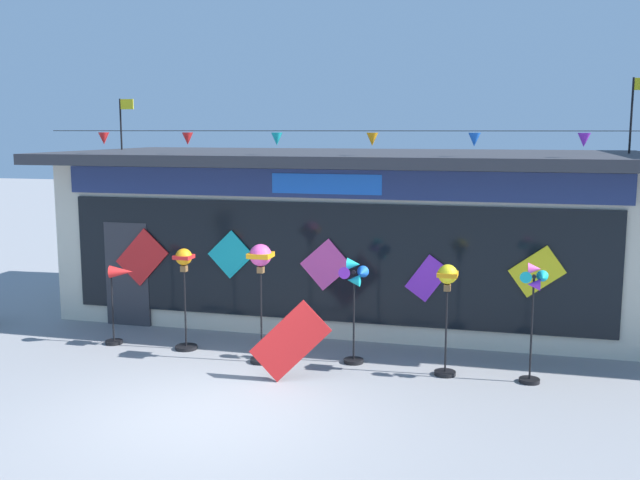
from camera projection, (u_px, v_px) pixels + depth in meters
ground_plane at (211, 413)px, 9.70m from camera, size 80.00×80.00×0.00m
kite_shop_building at (352, 231)px, 14.94m from camera, size 11.33×5.26×4.69m
wind_spinner_far_left at (119, 288)px, 12.66m from camera, size 0.58×0.32×1.42m
wind_spinner_left at (184, 279)px, 12.35m from camera, size 0.38×0.38×1.76m
wind_spinner_center_left at (261, 271)px, 11.60m from camera, size 0.38×0.38×1.95m
wind_spinner_center_right at (354, 289)px, 11.59m from camera, size 0.45×0.32×1.73m
wind_spinner_right at (447, 292)px, 11.01m from camera, size 0.33×0.33×1.73m
wind_spinner_far_right at (533, 300)px, 10.66m from camera, size 0.41×0.31×1.83m
display_kite_on_ground at (290, 341)px, 10.86m from camera, size 1.24×0.25×1.24m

